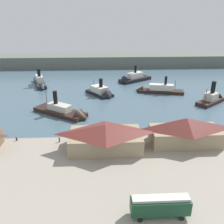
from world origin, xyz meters
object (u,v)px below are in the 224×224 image
at_px(ferry_outer_harbor, 213,99).
at_px(ferry_near_quay, 40,83).
at_px(ferry_departing_north, 102,92).
at_px(ferry_moored_east, 67,112).
at_px(ferry_shed_central_terminal, 186,131).
at_px(ferry_mid_harbor, 132,79).
at_px(ferry_shed_west_terminal, 106,136).
at_px(mooring_post_west, 17,139).
at_px(pedestrian_near_east_shed, 59,140).
at_px(ferry_approaching_west, 156,90).
at_px(street_tram, 160,205).

bearing_deg(ferry_outer_harbor, ferry_near_quay, 159.68).
height_order(ferry_near_quay, ferry_departing_north, ferry_near_quay).
distance_m(ferry_near_quay, ferry_moored_east, 45.56).
height_order(ferry_shed_central_terminal, ferry_moored_east, ferry_shed_central_terminal).
bearing_deg(ferry_moored_east, ferry_departing_north, 59.84).
relative_size(ferry_shed_central_terminal, ferry_mid_harbor, 0.93).
bearing_deg(ferry_mid_harbor, ferry_shed_west_terminal, -102.68).
bearing_deg(mooring_post_west, ferry_near_quay, 96.83).
bearing_deg(ferry_near_quay, mooring_post_west, -83.17).
distance_m(mooring_post_west, ferry_departing_north, 50.64).
xyz_separation_m(ferry_shed_central_terminal, ferry_moored_east, (-36.56, 24.74, -3.92)).
relative_size(ferry_shed_west_terminal, pedestrian_near_east_shed, 12.52).
xyz_separation_m(pedestrian_near_east_shed, mooring_post_west, (-12.64, 1.44, -0.27)).
relative_size(mooring_post_west, ferry_moored_east, 0.04).
bearing_deg(ferry_approaching_west, ferry_outer_harbor, -35.50).
distance_m(mooring_post_west, ferry_approaching_west, 70.19).
height_order(ferry_shed_west_terminal, ferry_outer_harbor, ferry_outer_harbor).
bearing_deg(ferry_shed_west_terminal, mooring_post_west, 168.08).
height_order(ferry_mid_harbor, ferry_moored_east, ferry_mid_harbor).
bearing_deg(mooring_post_west, ferry_mid_harbor, 58.11).
xyz_separation_m(street_tram, ferry_outer_harbor, (37.95, 61.88, -1.99)).
bearing_deg(ferry_shed_central_terminal, pedestrian_near_east_shed, 175.81).
relative_size(ferry_shed_west_terminal, ferry_outer_harbor, 1.24).
xyz_separation_m(street_tram, ferry_moored_east, (-23.31, 50.37, -2.43)).
bearing_deg(ferry_moored_east, mooring_post_west, -119.71).
bearing_deg(pedestrian_near_east_shed, ferry_departing_north, 74.41).
bearing_deg(street_tram, ferry_shed_central_terminal, 62.65).
relative_size(ferry_approaching_west, ferry_departing_north, 1.46).
xyz_separation_m(ferry_shed_west_terminal, ferry_moored_east, (-14.09, 26.15, -3.50)).
distance_m(mooring_post_west, ferry_near_quay, 62.43).
distance_m(ferry_shed_west_terminal, street_tram, 25.93).
bearing_deg(ferry_departing_north, ferry_mid_harbor, 54.81).
bearing_deg(ferry_near_quay, ferry_departing_north, -28.98).
relative_size(ferry_shed_central_terminal, pedestrian_near_east_shed, 12.46).
relative_size(ferry_approaching_west, ferry_outer_harbor, 1.49).
height_order(street_tram, ferry_departing_north, ferry_departing_north).
relative_size(pedestrian_near_east_shed, ferry_mid_harbor, 0.07).
xyz_separation_m(ferry_shed_central_terminal, street_tram, (-13.25, -25.63, -1.49)).
xyz_separation_m(mooring_post_west, ferry_outer_harbor, (73.06, 32.19, 0.07)).
bearing_deg(street_tram, ferry_moored_east, 114.83).
distance_m(street_tram, ferry_moored_east, 55.55).
bearing_deg(ferry_moored_east, ferry_outer_harbor, 10.64).
xyz_separation_m(ferry_shed_central_terminal, ferry_near_quay, (-55.78, 66.05, -3.43)).
bearing_deg(ferry_shed_west_terminal, ferry_near_quay, 116.28).
bearing_deg(ferry_outer_harbor, pedestrian_near_east_shed, -150.90).
distance_m(ferry_near_quay, ferry_mid_harbor, 50.29).
distance_m(pedestrian_near_east_shed, ferry_departing_north, 47.05).
height_order(street_tram, ferry_near_quay, ferry_near_quay).
distance_m(street_tram, ferry_outer_harbor, 72.62).
xyz_separation_m(mooring_post_west, ferry_departing_north, (25.28, 43.88, -0.12)).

